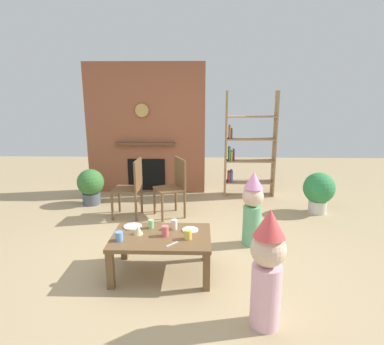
{
  "coord_description": "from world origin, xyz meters",
  "views": [
    {
      "loc": [
        0.25,
        -3.53,
        1.88
      ],
      "look_at": [
        0.15,
        0.4,
        0.91
      ],
      "focal_mm": 30.87,
      "sensor_mm": 36.0,
      "label": 1
    }
  ],
  "objects_px": {
    "paper_cup_far_right": "(174,224)",
    "potted_plant_tall": "(319,190)",
    "paper_plate_rear": "(133,226)",
    "dining_chair_left": "(132,185)",
    "potted_plant_short": "(91,185)",
    "child_in_pink": "(252,207)",
    "paper_cup_center": "(165,231)",
    "paper_plate_front": "(190,230)",
    "dining_chair_middle": "(175,184)",
    "paper_cup_near_left": "(151,224)",
    "paper_cup_far_left": "(119,236)",
    "paper_cup_near_right": "(188,234)",
    "birthday_cake_slice": "(138,230)",
    "bookshelf": "(247,149)",
    "child_with_cone_hat": "(267,266)",
    "coffee_table": "(161,241)"
  },
  "relations": [
    {
      "from": "paper_cup_near_left",
      "to": "dining_chair_left",
      "type": "bearing_deg",
      "value": 109.0
    },
    {
      "from": "paper_cup_center",
      "to": "child_in_pink",
      "type": "relative_size",
      "value": 0.12
    },
    {
      "from": "paper_cup_near_left",
      "to": "paper_cup_far_left",
      "type": "xyz_separation_m",
      "value": [
        -0.27,
        -0.32,
        -0.0
      ]
    },
    {
      "from": "paper_cup_near_right",
      "to": "dining_chair_left",
      "type": "relative_size",
      "value": 0.11
    },
    {
      "from": "paper_cup_far_right",
      "to": "dining_chair_left",
      "type": "height_order",
      "value": "dining_chair_left"
    },
    {
      "from": "paper_cup_near_left",
      "to": "child_in_pink",
      "type": "relative_size",
      "value": 0.1
    },
    {
      "from": "paper_cup_near_right",
      "to": "paper_cup_center",
      "type": "distance_m",
      "value": 0.25
    },
    {
      "from": "paper_cup_near_right",
      "to": "child_in_pink",
      "type": "height_order",
      "value": "child_in_pink"
    },
    {
      "from": "bookshelf",
      "to": "paper_cup_near_right",
      "type": "xyz_separation_m",
      "value": [
        -0.96,
        -2.86,
        -0.39
      ]
    },
    {
      "from": "paper_cup_near_right",
      "to": "dining_chair_middle",
      "type": "distance_m",
      "value": 1.79
    },
    {
      "from": "child_with_cone_hat",
      "to": "potted_plant_tall",
      "type": "relative_size",
      "value": 1.55
    },
    {
      "from": "child_in_pink",
      "to": "paper_cup_center",
      "type": "bearing_deg",
      "value": 1.42
    },
    {
      "from": "paper_plate_rear",
      "to": "paper_cup_near_right",
      "type": "bearing_deg",
      "value": -24.95
    },
    {
      "from": "coffee_table",
      "to": "paper_plate_front",
      "type": "bearing_deg",
      "value": 25.0
    },
    {
      "from": "paper_plate_rear",
      "to": "potted_plant_short",
      "type": "bearing_deg",
      "value": 119.63
    },
    {
      "from": "paper_cup_near_left",
      "to": "potted_plant_tall",
      "type": "height_order",
      "value": "potted_plant_tall"
    },
    {
      "from": "paper_plate_rear",
      "to": "child_in_pink",
      "type": "distance_m",
      "value": 1.48
    },
    {
      "from": "paper_cup_far_left",
      "to": "paper_plate_front",
      "type": "height_order",
      "value": "paper_cup_far_left"
    },
    {
      "from": "paper_plate_front",
      "to": "potted_plant_tall",
      "type": "bearing_deg",
      "value": 41.17
    },
    {
      "from": "coffee_table",
      "to": "paper_cup_center",
      "type": "relative_size",
      "value": 9.34
    },
    {
      "from": "paper_cup_far_right",
      "to": "potted_plant_tall",
      "type": "relative_size",
      "value": 0.17
    },
    {
      "from": "paper_plate_rear",
      "to": "dining_chair_middle",
      "type": "relative_size",
      "value": 0.22
    },
    {
      "from": "birthday_cake_slice",
      "to": "child_in_pink",
      "type": "bearing_deg",
      "value": 27.87
    },
    {
      "from": "paper_cup_far_right",
      "to": "dining_chair_middle",
      "type": "distance_m",
      "value": 1.53
    },
    {
      "from": "potted_plant_tall",
      "to": "potted_plant_short",
      "type": "xyz_separation_m",
      "value": [
        -3.73,
        0.32,
        -0.03
      ]
    },
    {
      "from": "birthday_cake_slice",
      "to": "paper_cup_far_right",
      "type": "bearing_deg",
      "value": 20.64
    },
    {
      "from": "dining_chair_left",
      "to": "potted_plant_short",
      "type": "relative_size",
      "value": 1.48
    },
    {
      "from": "paper_cup_far_left",
      "to": "paper_cup_far_right",
      "type": "distance_m",
      "value": 0.61
    },
    {
      "from": "bookshelf",
      "to": "paper_cup_center",
      "type": "xyz_separation_m",
      "value": [
        -1.2,
        -2.79,
        -0.39
      ]
    },
    {
      "from": "potted_plant_tall",
      "to": "potted_plant_short",
      "type": "distance_m",
      "value": 3.74
    },
    {
      "from": "child_in_pink",
      "to": "dining_chair_left",
      "type": "xyz_separation_m",
      "value": [
        -1.67,
        0.9,
        0.01
      ]
    },
    {
      "from": "bookshelf",
      "to": "dining_chair_left",
      "type": "bearing_deg",
      "value": -147.98
    },
    {
      "from": "bookshelf",
      "to": "coffee_table",
      "type": "xyz_separation_m",
      "value": [
        -1.24,
        -2.78,
        -0.51
      ]
    },
    {
      "from": "coffee_table",
      "to": "child_in_pink",
      "type": "xyz_separation_m",
      "value": [
        1.05,
        0.71,
        0.14
      ]
    },
    {
      "from": "bookshelf",
      "to": "paper_cup_near_left",
      "type": "distance_m",
      "value": 2.96
    },
    {
      "from": "paper_cup_far_left",
      "to": "paper_cup_near_left",
      "type": "bearing_deg",
      "value": 49.47
    },
    {
      "from": "paper_cup_center",
      "to": "potted_plant_tall",
      "type": "distance_m",
      "value": 2.91
    },
    {
      "from": "birthday_cake_slice",
      "to": "dining_chair_middle",
      "type": "relative_size",
      "value": 0.11
    },
    {
      "from": "paper_cup_far_right",
      "to": "paper_plate_rear",
      "type": "distance_m",
      "value": 0.47
    },
    {
      "from": "dining_chair_left",
      "to": "paper_plate_front",
      "type": "bearing_deg",
      "value": 125.24
    },
    {
      "from": "bookshelf",
      "to": "paper_cup_far_right",
      "type": "distance_m",
      "value": 2.87
    },
    {
      "from": "paper_cup_center",
      "to": "bookshelf",
      "type": "bearing_deg",
      "value": 66.76
    },
    {
      "from": "paper_cup_near_right",
      "to": "paper_cup_center",
      "type": "relative_size",
      "value": 0.89
    },
    {
      "from": "paper_plate_rear",
      "to": "potted_plant_short",
      "type": "relative_size",
      "value": 0.33
    },
    {
      "from": "child_with_cone_hat",
      "to": "paper_cup_near_left",
      "type": "bearing_deg",
      "value": -2.32
    },
    {
      "from": "paper_cup_near_left",
      "to": "paper_cup_far_left",
      "type": "height_order",
      "value": "same"
    },
    {
      "from": "paper_cup_far_right",
      "to": "child_with_cone_hat",
      "type": "bearing_deg",
      "value": -49.44
    },
    {
      "from": "paper_cup_near_left",
      "to": "birthday_cake_slice",
      "type": "bearing_deg",
      "value": -124.26
    },
    {
      "from": "dining_chair_left",
      "to": "potted_plant_short",
      "type": "xyz_separation_m",
      "value": [
        -0.84,
        0.57,
        -0.17
      ]
    },
    {
      "from": "paper_cup_far_right",
      "to": "paper_plate_front",
      "type": "bearing_deg",
      "value": -9.14
    }
  ]
}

